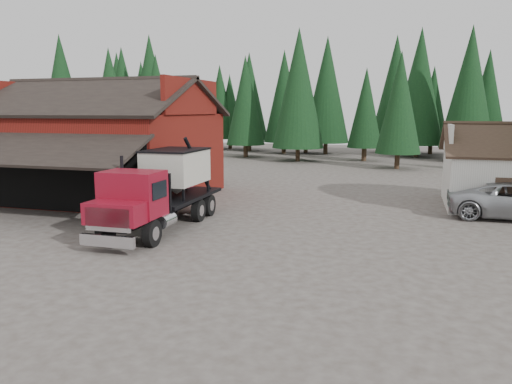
# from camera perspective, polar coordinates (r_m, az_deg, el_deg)

# --- Properties ---
(ground) EXTENTS (120.00, 120.00, 0.00)m
(ground) POSITION_cam_1_polar(r_m,az_deg,el_deg) (18.60, -5.57, -7.07)
(ground) COLOR #453D36
(ground) RESTS_ON ground
(red_barn) EXTENTS (12.80, 13.63, 7.18)m
(red_barn) POSITION_cam_1_polar(r_m,az_deg,el_deg) (31.97, -17.19, 4.36)
(red_barn) COLOR maroon
(red_barn) RESTS_ON ground
(conifer_backdrop) EXTENTS (76.00, 16.00, 16.00)m
(conifer_backdrop) POSITION_cam_1_polar(r_m,az_deg,el_deg) (59.10, 10.23, 4.12)
(conifer_backdrop) COLOR black
(conifer_backdrop) RESTS_ON ground
(near_pine_a) EXTENTS (4.40, 4.40, 11.40)m
(near_pine_a) POSITION_cam_1_polar(r_m,az_deg,el_deg) (53.04, -16.31, 10.23)
(near_pine_a) COLOR #382619
(near_pine_a) RESTS_ON ground
(near_pine_b) EXTENTS (3.96, 3.96, 10.40)m
(near_pine_b) POSITION_cam_1_polar(r_m,az_deg,el_deg) (46.47, 16.11, 9.79)
(near_pine_b) COLOR #382619
(near_pine_b) RESTS_ON ground
(near_pine_d) EXTENTS (5.28, 5.28, 13.40)m
(near_pine_d) POSITION_cam_1_polar(r_m,az_deg,el_deg) (51.67, 4.88, 11.71)
(near_pine_d) COLOR #382619
(near_pine_d) RESTS_ON ground
(feed_truck) EXTENTS (2.70, 8.85, 3.98)m
(feed_truck) POSITION_cam_1_polar(r_m,az_deg,el_deg) (22.52, -10.72, 0.55)
(feed_truck) COLOR black
(feed_truck) RESTS_ON ground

